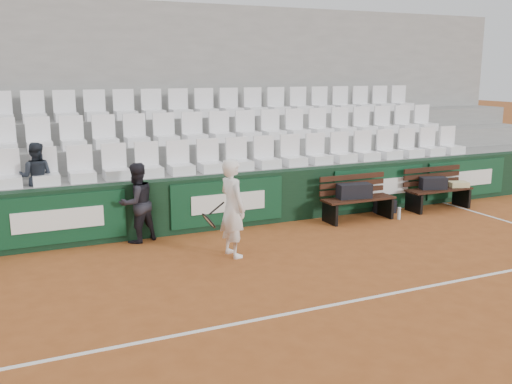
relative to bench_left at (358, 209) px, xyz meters
name	(u,v)px	position (x,y,z in m)	size (l,w,h in m)	color
ground	(352,301)	(-2.40, -3.40, -0.23)	(80.00, 80.00, 0.00)	#9D5023
court_baseline	(352,301)	(-2.40, -3.40, -0.22)	(18.00, 0.06, 0.01)	white
back_barrier	(238,200)	(-2.33, 0.59, 0.28)	(18.00, 0.34, 1.00)	black
grandstand_tier_front	(223,194)	(-2.40, 1.23, 0.28)	(18.00, 0.95, 1.00)	gray
grandstand_tier_mid	(207,175)	(-2.40, 2.18, 0.50)	(18.00, 0.95, 1.45)	gray
grandstand_tier_back	(193,158)	(-2.40, 3.13, 0.72)	(18.00, 0.95, 1.90)	gray
grandstand_rear_wall	(183,102)	(-2.40, 3.75, 1.98)	(18.00, 0.30, 4.40)	gray
seat_row_front	(226,155)	(-2.40, 1.05, 1.09)	(11.90, 0.44, 0.63)	white
seat_row_mid	(209,127)	(-2.40, 2.00, 1.54)	(11.90, 0.44, 0.63)	white
seat_row_back	(194,103)	(-2.40, 2.95, 1.99)	(11.90, 0.44, 0.63)	white
bench_left	(358,209)	(0.00, 0.00, 0.00)	(1.50, 0.56, 0.45)	#371B10
bench_right	(438,199)	(2.08, 0.06, 0.00)	(1.50, 0.56, 0.45)	black
sports_bag_left	(354,191)	(-0.09, 0.03, 0.37)	(0.67, 0.29, 0.29)	black
sports_bag_right	(433,183)	(1.93, 0.08, 0.35)	(0.54, 0.25, 0.25)	black
towel	(458,184)	(2.59, 0.04, 0.28)	(0.39, 0.28, 0.11)	beige
sports_bag_ground	(384,206)	(0.86, 0.30, -0.09)	(0.44, 0.27, 0.27)	black
water_bottle_near	(336,218)	(-0.56, -0.09, -0.11)	(0.06, 0.06, 0.23)	silver
water_bottle_far	(399,213)	(0.78, -0.29, -0.10)	(0.07, 0.07, 0.24)	silver
tennis_player	(232,208)	(-3.10, -1.04, 0.56)	(0.73, 0.63, 1.58)	white
ball_kid	(137,203)	(-4.31, 0.36, 0.47)	(0.67, 0.52, 1.38)	black
spectator_c	(34,150)	(-5.84, 1.10, 1.36)	(0.57, 0.45, 1.18)	#1D232C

